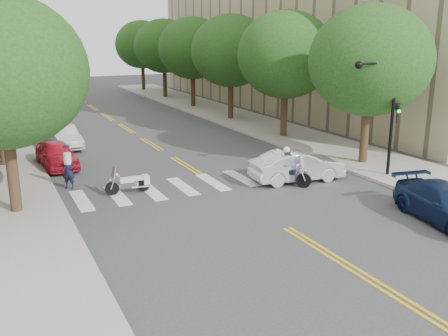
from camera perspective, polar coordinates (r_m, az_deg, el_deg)
ground at (r=18.63m, az=7.17°, el=-6.84°), size 140.00×140.00×0.00m
sidewalk_right at (r=41.66m, az=1.63°, el=5.69°), size 5.00×60.00×0.15m
tree_l_0 at (r=20.44m, az=-24.14°, el=9.97°), size 6.40×6.40×8.45m
tree_r_0 at (r=27.49m, az=16.35°, el=11.69°), size 6.40×6.40×8.45m
tree_r_1 at (r=33.85m, az=7.07°, el=12.72°), size 6.40×6.40×8.45m
tree_r_2 at (r=40.79m, az=0.80°, el=13.24°), size 6.40×6.40×8.45m
tree_r_3 at (r=48.06m, az=-3.64°, el=13.51°), size 6.40×6.40×8.45m
tree_r_4 at (r=55.53m, az=-6.89°, el=13.66°), size 6.40×6.40×8.45m
tree_r_5 at (r=63.13m, az=-9.38°, el=13.74°), size 6.40×6.40×8.45m
traffic_signal_pole at (r=25.10m, az=18.03°, el=7.06°), size 2.82×0.42×6.00m
motorcycle_police at (r=23.44m, az=6.97°, el=-0.04°), size 1.77×1.86×1.88m
motorcycle_parked at (r=22.72m, az=-10.51°, el=-1.68°), size 2.03×0.44×1.31m
officer_standing at (r=23.91m, az=-17.35°, el=-0.39°), size 0.71×0.64×1.63m
convertible at (r=24.28m, az=8.35°, el=0.24°), size 4.71×2.07×1.50m
sedan_blue at (r=20.58m, az=24.13°, el=-3.84°), size 2.87×5.19×1.42m
parked_car_a at (r=27.93m, az=-18.60°, el=1.47°), size 2.00×4.27×1.41m
parked_car_b at (r=32.64m, az=-17.85°, el=3.41°), size 1.83×4.31×1.38m
parked_car_c at (r=37.53m, az=-20.68°, el=4.42°), size 2.03×4.12×1.12m
parked_car_d at (r=43.54m, az=-20.10°, el=6.09°), size 2.41×5.25×1.49m
parked_car_e at (r=44.53m, az=-20.42°, el=6.16°), size 1.75×4.06×1.37m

